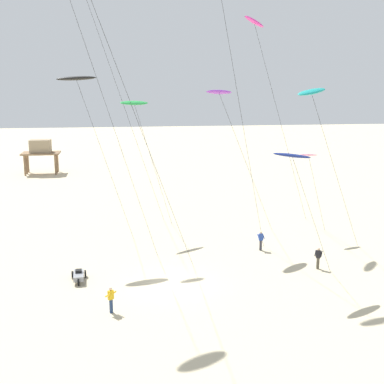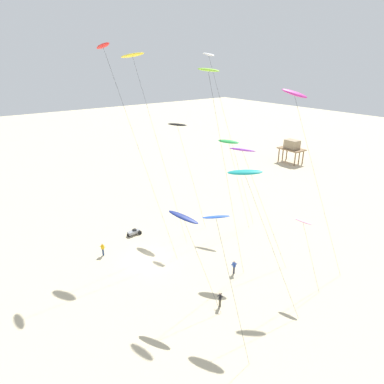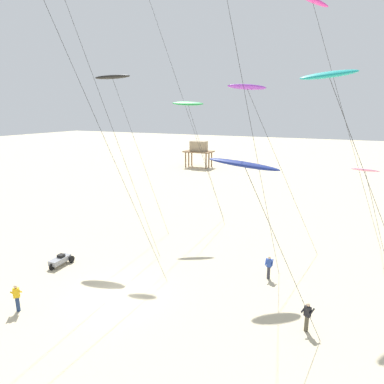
{
  "view_description": "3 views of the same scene",
  "coord_description": "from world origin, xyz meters",
  "px_view_note": "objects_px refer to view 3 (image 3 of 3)",
  "views": [
    {
      "loc": [
        -3.31,
        -33.07,
        13.86
      ],
      "look_at": [
        2.06,
        4.69,
        5.56
      ],
      "focal_mm": 47.14,
      "sensor_mm": 36.0,
      "label": 1
    },
    {
      "loc": [
        30.59,
        -16.49,
        22.44
      ],
      "look_at": [
        2.04,
        4.97,
        8.21
      ],
      "focal_mm": 31.43,
      "sensor_mm": 36.0,
      "label": 2
    },
    {
      "loc": [
        12.45,
        -15.16,
        11.45
      ],
      "look_at": [
        1.48,
        7.82,
        5.17
      ],
      "focal_mm": 31.19,
      "sensor_mm": 36.0,
      "label": 3
    }
  ],
  "objects_px": {
    "stilt_house": "(199,148)",
    "beach_buggy": "(60,260)",
    "kite_navy": "(245,166)",
    "kite_green": "(188,104)",
    "kite_flyer_nearest": "(269,267)",
    "kite_magenta": "(313,2)",
    "kite_flyer_middle": "(307,316)",
    "kite_teal": "(330,76)",
    "kite_purple": "(248,88)",
    "kite_flyer_furthest": "(17,297)",
    "kite_pink": "(366,172)",
    "kite_black": "(113,78)"
  },
  "relations": [
    {
      "from": "kite_teal",
      "to": "kite_purple",
      "type": "height_order",
      "value": "kite_teal"
    },
    {
      "from": "kite_purple",
      "to": "kite_flyer_middle",
      "type": "height_order",
      "value": "kite_purple"
    },
    {
      "from": "kite_green",
      "to": "kite_flyer_furthest",
      "type": "height_order",
      "value": "kite_green"
    },
    {
      "from": "kite_flyer_nearest",
      "to": "kite_pink",
      "type": "bearing_deg",
      "value": 35.72
    },
    {
      "from": "kite_black",
      "to": "beach_buggy",
      "type": "distance_m",
      "value": 15.63
    },
    {
      "from": "kite_purple",
      "to": "kite_flyer_nearest",
      "type": "relative_size",
      "value": 8.03
    },
    {
      "from": "kite_green",
      "to": "stilt_house",
      "type": "relative_size",
      "value": 2.18
    },
    {
      "from": "kite_green",
      "to": "kite_flyer_middle",
      "type": "distance_m",
      "value": 21.42
    },
    {
      "from": "kite_purple",
      "to": "kite_flyer_nearest",
      "type": "xyz_separation_m",
      "value": [
        3.01,
        -3.39,
        -12.12
      ]
    },
    {
      "from": "kite_flyer_furthest",
      "to": "kite_magenta",
      "type": "bearing_deg",
      "value": 51.99
    },
    {
      "from": "kite_teal",
      "to": "kite_flyer_middle",
      "type": "xyz_separation_m",
      "value": [
        0.17,
        -2.54,
        -12.24
      ]
    },
    {
      "from": "kite_pink",
      "to": "kite_magenta",
      "type": "relative_size",
      "value": 0.39
    },
    {
      "from": "kite_black",
      "to": "kite_green",
      "type": "relative_size",
      "value": 1.17
    },
    {
      "from": "stilt_house",
      "to": "beach_buggy",
      "type": "relative_size",
      "value": 2.73
    },
    {
      "from": "kite_magenta",
      "to": "kite_flyer_furthest",
      "type": "relative_size",
      "value": 11.86
    },
    {
      "from": "kite_teal",
      "to": "kite_purple",
      "type": "relative_size",
      "value": 1.02
    },
    {
      "from": "kite_navy",
      "to": "kite_flyer_furthest",
      "type": "bearing_deg",
      "value": -165.01
    },
    {
      "from": "kite_green",
      "to": "kite_teal",
      "type": "bearing_deg",
      "value": -38.03
    },
    {
      "from": "kite_pink",
      "to": "kite_green",
      "type": "relative_size",
      "value": 0.62
    },
    {
      "from": "kite_magenta",
      "to": "kite_flyer_middle",
      "type": "relative_size",
      "value": 11.86
    },
    {
      "from": "kite_navy",
      "to": "kite_purple",
      "type": "relative_size",
      "value": 0.7
    },
    {
      "from": "kite_flyer_middle",
      "to": "kite_pink",
      "type": "bearing_deg",
      "value": 75.51
    },
    {
      "from": "kite_teal",
      "to": "stilt_house",
      "type": "relative_size",
      "value": 2.4
    },
    {
      "from": "kite_flyer_middle",
      "to": "stilt_house",
      "type": "relative_size",
      "value": 0.29
    },
    {
      "from": "kite_green",
      "to": "kite_flyer_middle",
      "type": "bearing_deg",
      "value": -43.95
    },
    {
      "from": "kite_teal",
      "to": "kite_navy",
      "type": "bearing_deg",
      "value": -122.44
    },
    {
      "from": "kite_navy",
      "to": "kite_green",
      "type": "bearing_deg",
      "value": 124.42
    },
    {
      "from": "kite_navy",
      "to": "kite_magenta",
      "type": "xyz_separation_m",
      "value": [
        0.69,
        13.4,
        10.03
      ]
    },
    {
      "from": "kite_flyer_nearest",
      "to": "kite_flyer_middle",
      "type": "bearing_deg",
      "value": -57.06
    },
    {
      "from": "kite_flyer_nearest",
      "to": "kite_flyer_furthest",
      "type": "height_order",
      "value": "same"
    },
    {
      "from": "kite_magenta",
      "to": "kite_teal",
      "type": "relative_size",
      "value": 1.45
    },
    {
      "from": "stilt_house",
      "to": "beach_buggy",
      "type": "bearing_deg",
      "value": -78.71
    },
    {
      "from": "kite_flyer_nearest",
      "to": "stilt_house",
      "type": "relative_size",
      "value": 0.29
    },
    {
      "from": "kite_green",
      "to": "kite_flyer_nearest",
      "type": "distance_m",
      "value": 16.93
    },
    {
      "from": "kite_navy",
      "to": "beach_buggy",
      "type": "relative_size",
      "value": 4.54
    },
    {
      "from": "stilt_house",
      "to": "kite_flyer_furthest",
      "type": "bearing_deg",
      "value": -77.32
    },
    {
      "from": "kite_purple",
      "to": "kite_flyer_middle",
      "type": "xyz_separation_m",
      "value": [
        6.14,
        -8.21,
        -12.12
      ]
    },
    {
      "from": "kite_navy",
      "to": "beach_buggy",
      "type": "xyz_separation_m",
      "value": [
        -14.74,
        2.14,
        -8.57
      ]
    },
    {
      "from": "kite_green",
      "to": "kite_flyer_furthest",
      "type": "xyz_separation_m",
      "value": [
        -2.24,
        -18.09,
        -11.07
      ]
    },
    {
      "from": "kite_black",
      "to": "stilt_house",
      "type": "bearing_deg",
      "value": 103.34
    },
    {
      "from": "kite_flyer_furthest",
      "to": "kite_flyer_middle",
      "type": "bearing_deg",
      "value": 19.12
    },
    {
      "from": "kite_black",
      "to": "kite_green",
      "type": "height_order",
      "value": "kite_black"
    },
    {
      "from": "kite_flyer_furthest",
      "to": "stilt_house",
      "type": "height_order",
      "value": "stilt_house"
    },
    {
      "from": "kite_purple",
      "to": "kite_magenta",
      "type": "bearing_deg",
      "value": 39.94
    },
    {
      "from": "kite_black",
      "to": "kite_flyer_nearest",
      "type": "distance_m",
      "value": 20.04
    },
    {
      "from": "kite_navy",
      "to": "stilt_house",
      "type": "height_order",
      "value": "kite_navy"
    },
    {
      "from": "kite_black",
      "to": "kite_purple",
      "type": "relative_size",
      "value": 1.08
    },
    {
      "from": "beach_buggy",
      "to": "stilt_house",
      "type": "bearing_deg",
      "value": 101.29
    },
    {
      "from": "kite_magenta",
      "to": "kite_flyer_nearest",
      "type": "xyz_separation_m",
      "value": [
        -0.74,
        -6.53,
        -18.14
      ]
    },
    {
      "from": "kite_teal",
      "to": "kite_purple",
      "type": "bearing_deg",
      "value": 136.43
    }
  ]
}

